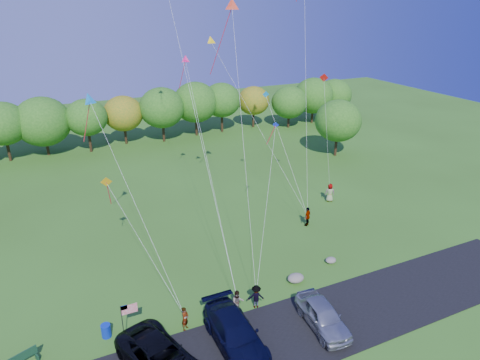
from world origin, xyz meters
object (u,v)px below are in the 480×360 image
at_px(flyer_c, 256,297).
at_px(flyer_d, 308,216).
at_px(trash_barrel, 106,331).
at_px(park_bench, 22,358).
at_px(flyer_b, 238,302).
at_px(flyer_e, 330,193).
at_px(minivan_navy, 235,333).
at_px(minivan_dark, 160,359).
at_px(minivan_silver, 323,316).
at_px(flyer_a, 185,318).

bearing_deg(flyer_c, flyer_d, -119.00).
bearing_deg(trash_barrel, flyer_c, -8.46).
distance_m(flyer_d, park_bench, 24.69).
bearing_deg(flyer_b, flyer_e, 45.10).
distance_m(flyer_d, trash_barrel, 20.14).
bearing_deg(minivan_navy, minivan_dark, -179.88).
height_order(minivan_silver, park_bench, minivan_silver).
bearing_deg(minivan_navy, flyer_e, 39.65).
distance_m(flyer_a, flyer_c, 4.97).
bearing_deg(minivan_dark, flyer_a, 31.94).
xyz_separation_m(flyer_a, flyer_d, (14.37, 8.14, 0.10)).
bearing_deg(flyer_a, trash_barrel, 116.75).
bearing_deg(minivan_silver, flyer_d, 65.50).
relative_size(minivan_navy, flyer_d, 3.28).
relative_size(minivan_navy, park_bench, 3.49).
bearing_deg(flyer_a, minivan_navy, -95.14).
distance_m(flyer_a, trash_barrel, 4.85).
bearing_deg(flyer_d, minivan_navy, 7.21).
height_order(flyer_d, trash_barrel, flyer_d).
relative_size(minivan_silver, flyer_c, 2.80).
distance_m(minivan_navy, flyer_e, 22.11).
height_order(minivan_dark, flyer_c, minivan_dark).
distance_m(minivan_dark, trash_barrel, 4.69).
xyz_separation_m(flyer_a, flyer_c, (4.97, 0.00, 0.03)).
bearing_deg(park_bench, flyer_c, -26.56).
distance_m(minivan_dark, park_bench, 7.93).
bearing_deg(minivan_navy, minivan_silver, -8.60).
distance_m(minivan_dark, flyer_c, 7.71).
xyz_separation_m(minivan_silver, flyer_a, (-7.90, 3.45, -0.05)).
height_order(flyer_d, park_bench, flyer_d).
height_order(flyer_a, trash_barrel, flyer_a).
distance_m(minivan_silver, flyer_c, 4.53).
height_order(minivan_dark, minivan_navy, minivan_navy).
bearing_deg(flyer_b, park_bench, -176.01).
height_order(minivan_dark, park_bench, minivan_dark).
xyz_separation_m(minivan_dark, park_bench, (-7.00, 3.70, -0.39)).
height_order(flyer_c, park_bench, flyer_c).
distance_m(minivan_navy, flyer_a, 3.44).
xyz_separation_m(flyer_b, flyer_d, (10.76, 8.14, 0.06)).
xyz_separation_m(minivan_dark, flyer_d, (16.65, 10.75, 0.00)).
distance_m(minivan_navy, trash_barrel, 7.98).
distance_m(flyer_e, park_bench, 30.41).
xyz_separation_m(flyer_b, flyer_e, (15.67, 11.51, 0.11)).
xyz_separation_m(minivan_navy, minivan_silver, (5.65, -0.85, -0.06)).
height_order(minivan_navy, flyer_a, minivan_navy).
distance_m(flyer_a, flyer_b, 3.60).
bearing_deg(flyer_d, minivan_dark, -1.51).
bearing_deg(minivan_dark, minivan_silver, -21.61).
height_order(flyer_e, park_bench, flyer_e).
bearing_deg(minivan_dark, minivan_navy, -16.75).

